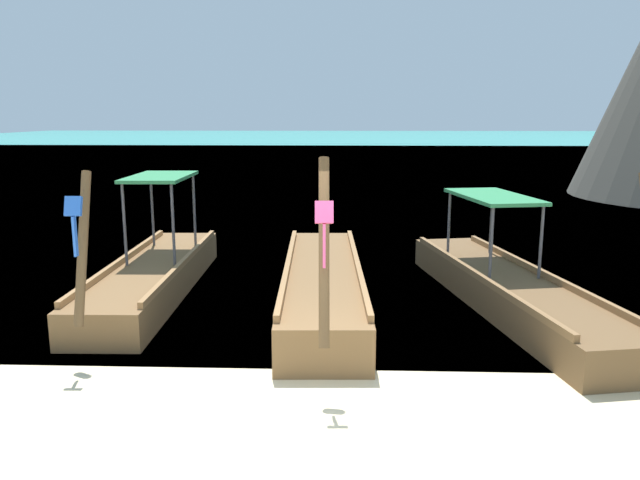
{
  "coord_description": "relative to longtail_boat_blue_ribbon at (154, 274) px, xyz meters",
  "views": [
    {
      "loc": [
        0.36,
        -5.87,
        3.12
      ],
      "look_at": [
        0.0,
        3.44,
        1.25
      ],
      "focal_mm": 35.03,
      "sensor_mm": 36.0,
      "label": 1
    }
  ],
  "objects": [
    {
      "name": "sea_water",
      "position": [
        3.01,
        56.68,
        -0.34
      ],
      "size": [
        120.0,
        120.0,
        0.0
      ],
      "primitive_type": "plane",
      "color": "#2DB29E",
      "rests_on": "ground"
    },
    {
      "name": "longtail_boat_pink_ribbon",
      "position": [
        3.03,
        -0.55,
        -0.01
      ],
      "size": [
        1.48,
        6.85,
        2.66
      ],
      "color": "brown",
      "rests_on": "ground"
    },
    {
      "name": "longtail_boat_green_ribbon",
      "position": [
        6.09,
        -0.64,
        -0.02
      ],
      "size": [
        2.36,
        7.05,
        2.52
      ],
      "color": "brown",
      "rests_on": "ground"
    },
    {
      "name": "longtail_boat_blue_ribbon",
      "position": [
        0.0,
        0.0,
        0.0
      ],
      "size": [
        1.36,
        6.35,
        2.44
      ],
      "color": "brown",
      "rests_on": "ground"
    },
    {
      "name": "ground",
      "position": [
        3.01,
        -4.76,
        -0.34
      ],
      "size": [
        120.0,
        120.0,
        0.0
      ],
      "primitive_type": "plane",
      "color": "beige"
    }
  ]
}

